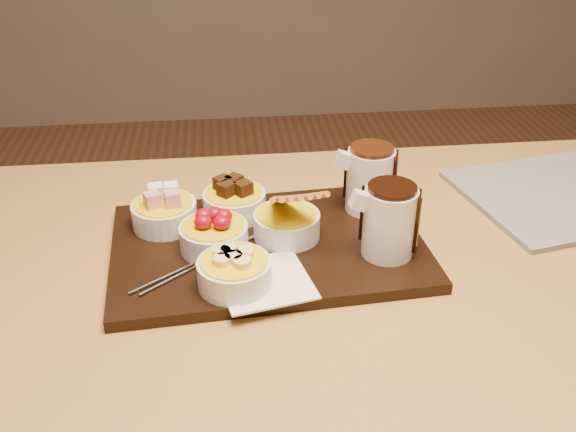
{
  "coord_description": "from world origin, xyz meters",
  "views": [
    {
      "loc": [
        -0.16,
        -0.75,
        1.28
      ],
      "look_at": [
        -0.07,
        0.05,
        0.81
      ],
      "focal_mm": 40.0,
      "sensor_mm": 36.0,
      "label": 1
    }
  ],
  "objects": [
    {
      "name": "dining_table",
      "position": [
        0.0,
        0.0,
        0.65
      ],
      "size": [
        1.2,
        0.8,
        0.75
      ],
      "color": "#AA7E3F",
      "rests_on": "ground"
    },
    {
      "name": "serving_board",
      "position": [
        -0.1,
        0.05,
        0.76
      ],
      "size": [
        0.48,
        0.33,
        0.02
      ],
      "primitive_type": "cube",
      "rotation": [
        0.0,
        0.0,
        0.07
      ],
      "color": "black",
      "rests_on": "dining_table"
    },
    {
      "name": "napkin",
      "position": [
        -0.12,
        -0.05,
        0.77
      ],
      "size": [
        0.14,
        0.14,
        0.0
      ],
      "primitive_type": "cube",
      "rotation": [
        0.0,
        0.0,
        0.21
      ],
      "color": "white",
      "rests_on": "serving_board"
    },
    {
      "name": "bowl_marshmallows",
      "position": [
        -0.26,
        0.12,
        0.79
      ],
      "size": [
        0.1,
        0.1,
        0.04
      ],
      "primitive_type": "cylinder",
      "color": "silver",
      "rests_on": "serving_board"
    },
    {
      "name": "bowl_cake",
      "position": [
        -0.15,
        0.14,
        0.79
      ],
      "size": [
        0.1,
        0.1,
        0.04
      ],
      "primitive_type": "cylinder",
      "color": "silver",
      "rests_on": "serving_board"
    },
    {
      "name": "bowl_strawberries",
      "position": [
        -0.18,
        0.04,
        0.79
      ],
      "size": [
        0.1,
        0.1,
        0.04
      ],
      "primitive_type": "cylinder",
      "color": "silver",
      "rests_on": "serving_board"
    },
    {
      "name": "bowl_biscotti",
      "position": [
        -0.07,
        0.06,
        0.79
      ],
      "size": [
        0.1,
        0.1,
        0.04
      ],
      "primitive_type": "cylinder",
      "color": "silver",
      "rests_on": "serving_board"
    },
    {
      "name": "bowl_bananas",
      "position": [
        -0.16,
        -0.05,
        0.79
      ],
      "size": [
        0.1,
        0.1,
        0.04
      ],
      "primitive_type": "cylinder",
      "color": "silver",
      "rests_on": "serving_board"
    },
    {
      "name": "pitcher_dark_chocolate",
      "position": [
        0.06,
        0.0,
        0.82
      ],
      "size": [
        0.08,
        0.08,
        0.1
      ],
      "primitive_type": "cylinder",
      "rotation": [
        0.0,
        0.0,
        0.07
      ],
      "color": "silver",
      "rests_on": "serving_board"
    },
    {
      "name": "pitcher_milk_chocolate",
      "position": [
        0.07,
        0.13,
        0.82
      ],
      "size": [
        0.08,
        0.08,
        0.1
      ],
      "primitive_type": "cylinder",
      "rotation": [
        0.0,
        0.0,
        0.07
      ],
      "color": "silver",
      "rests_on": "serving_board"
    },
    {
      "name": "fondue_skewers",
      "position": [
        -0.19,
        0.02,
        0.77
      ],
      "size": [
        0.18,
        0.23,
        0.01
      ],
      "primitive_type": null,
      "rotation": [
        0.0,
        0.0,
        -0.95
      ],
      "color": "silver",
      "rests_on": "serving_board"
    },
    {
      "name": "newspaper",
      "position": [
        0.43,
        0.17,
        0.76
      ],
      "size": [
        0.39,
        0.34,
        0.01
      ],
      "primitive_type": "cube",
      "rotation": [
        0.0,
        0.0,
        0.2
      ],
      "color": "beige",
      "rests_on": "dining_table"
    }
  ]
}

